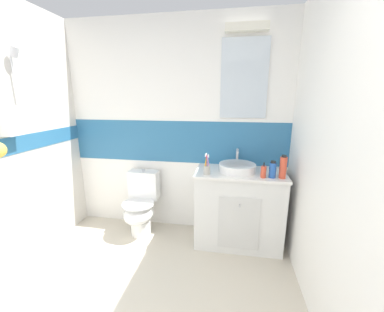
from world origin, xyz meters
The scene contains 10 objects.
ground_plane centered at (0.00, 1.20, -0.02)m, with size 3.20×3.48×0.04m, color beige.
wall_back_tiled centered at (0.01, 2.45, 1.26)m, with size 3.20×0.20×2.50m.
wall_right_plain centered at (1.35, 1.20, 1.25)m, with size 0.10×3.48×2.50m, color white.
vanity_cabinet centered at (0.76, 2.15, 0.43)m, with size 0.95×0.52×0.85m.
sink_basin centered at (0.73, 2.14, 0.90)m, with size 0.39×0.43×0.21m.
toilet centered at (-0.39, 2.15, 0.35)m, with size 0.37×0.50×0.76m.
toothbrush_cup centered at (0.42, 1.99, 0.91)m, with size 0.07×0.07×0.22m.
soap_dispenser centered at (0.98, 1.98, 0.91)m, with size 0.05×0.05×0.16m.
mouthwash_bottle centered at (1.06, 2.00, 0.93)m, with size 0.07×0.07×0.17m.
shampoo_bottle_tall centered at (1.16, 2.00, 0.96)m, with size 0.07×0.07×0.23m.
Camera 1 is at (0.65, -0.29, 1.62)m, focal length 21.88 mm.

